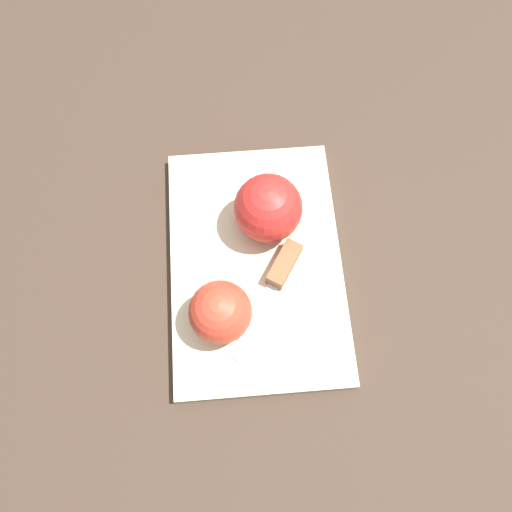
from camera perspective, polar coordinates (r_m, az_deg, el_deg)
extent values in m
plane|color=#38281E|center=(0.63, 0.00, -1.17)|extent=(4.00, 4.00, 0.00)
cube|color=#D1B789|center=(0.62, 0.00, -0.91)|extent=(0.32, 0.22, 0.02)
sphere|color=red|center=(0.59, 1.38, 5.47)|extent=(0.08, 0.08, 0.08)
cylinder|color=beige|center=(0.59, 0.89, 5.00)|extent=(0.06, 0.05, 0.08)
sphere|color=red|center=(0.56, -4.10, -6.42)|extent=(0.07, 0.07, 0.07)
cylinder|color=beige|center=(0.56, -4.71, -6.67)|extent=(0.07, 0.02, 0.07)
cube|color=silver|center=(0.59, -0.21, -7.53)|extent=(0.09, 0.07, 0.00)
cube|color=brown|center=(0.60, 3.25, -0.93)|extent=(0.06, 0.05, 0.02)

